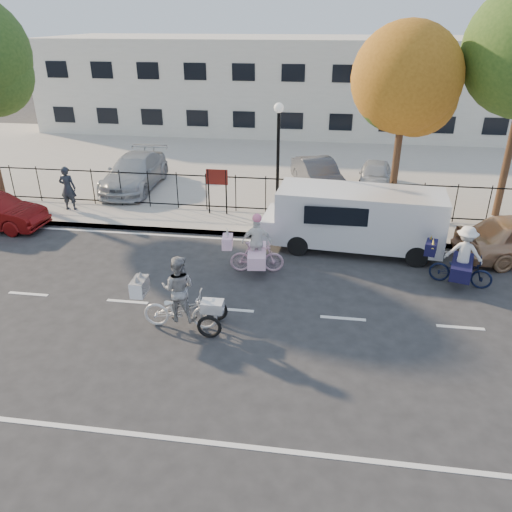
% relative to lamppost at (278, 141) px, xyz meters
% --- Properties ---
extents(ground, '(120.00, 120.00, 0.00)m').
position_rel_lamppost_xyz_m(ground, '(-0.50, -6.80, -3.11)').
color(ground, '#333334').
extents(road_markings, '(60.00, 9.52, 0.01)m').
position_rel_lamppost_xyz_m(road_markings, '(-0.50, -6.80, -3.11)').
color(road_markings, silver).
rests_on(road_markings, ground).
extents(curb, '(60.00, 0.10, 0.15)m').
position_rel_lamppost_xyz_m(curb, '(-0.50, -1.75, -3.04)').
color(curb, '#A8A399').
rests_on(curb, ground).
extents(sidewalk, '(60.00, 2.20, 0.15)m').
position_rel_lamppost_xyz_m(sidewalk, '(-0.50, -0.70, -3.04)').
color(sidewalk, '#A8A399').
rests_on(sidewalk, ground).
extents(parking_lot, '(60.00, 15.60, 0.15)m').
position_rel_lamppost_xyz_m(parking_lot, '(-0.50, 8.20, -3.04)').
color(parking_lot, '#A8A399').
rests_on(parking_lot, ground).
extents(iron_fence, '(58.00, 0.06, 1.50)m').
position_rel_lamppost_xyz_m(iron_fence, '(-0.50, 0.40, -2.21)').
color(iron_fence, black).
rests_on(iron_fence, sidewalk).
extents(building, '(34.00, 10.00, 6.00)m').
position_rel_lamppost_xyz_m(building, '(-0.50, 18.20, -0.11)').
color(building, silver).
rests_on(building, ground).
extents(lamppost, '(0.36, 0.36, 4.33)m').
position_rel_lamppost_xyz_m(lamppost, '(0.00, 0.00, 0.00)').
color(lamppost, black).
rests_on(lamppost, sidewalk).
extents(street_sign, '(0.85, 0.06, 1.80)m').
position_rel_lamppost_xyz_m(street_sign, '(-2.35, 0.00, -1.70)').
color(street_sign, black).
rests_on(street_sign, sidewalk).
extents(zebra_trike, '(2.33, 0.89, 2.00)m').
position_rel_lamppost_xyz_m(zebra_trike, '(-1.65, -7.78, -2.34)').
color(zebra_trike, silver).
rests_on(zebra_trike, ground).
extents(unicorn_bike, '(1.94, 1.37, 1.94)m').
position_rel_lamppost_xyz_m(unicorn_bike, '(-0.19, -4.44, -2.40)').
color(unicorn_bike, '#DDA8BD').
rests_on(unicorn_bike, ground).
extents(bull_bike, '(2.07, 1.45, 1.86)m').
position_rel_lamppost_xyz_m(bull_bike, '(5.92, -4.39, -2.37)').
color(bull_bike, black).
rests_on(bull_bike, ground).
extents(white_van, '(6.06, 2.43, 2.10)m').
position_rel_lamppost_xyz_m(white_van, '(2.89, -2.30, -1.95)').
color(white_van, white).
rests_on(white_van, ground).
extents(pedestrian, '(0.68, 0.47, 1.78)m').
position_rel_lamppost_xyz_m(pedestrian, '(-8.39, -0.38, -2.07)').
color(pedestrian, black).
rests_on(pedestrian, sidewalk).
extents(lot_car_a, '(2.19, 5.10, 1.46)m').
position_rel_lamppost_xyz_m(lot_car_a, '(-6.76, 2.72, -2.23)').
color(lot_car_a, '#A9ADB0').
rests_on(lot_car_a, parking_lot).
extents(lot_car_c, '(2.76, 4.39, 1.37)m').
position_rel_lamppost_xyz_m(lot_car_c, '(1.46, 3.63, -2.28)').
color(lot_car_c, '#44464A').
rests_on(lot_car_c, parking_lot).
extents(lot_car_d, '(1.79, 3.63, 1.19)m').
position_rel_lamppost_xyz_m(lot_car_d, '(4.02, 4.28, -2.37)').
color(lot_car_d, '#B3B6BB').
rests_on(lot_car_d, parking_lot).
extents(tree_mid, '(3.94, 3.94, 7.22)m').
position_rel_lamppost_xyz_m(tree_mid, '(4.58, 1.19, 1.94)').
color(tree_mid, '#442D1D').
rests_on(tree_mid, ground).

